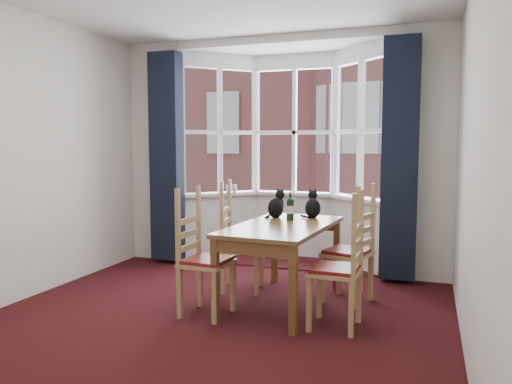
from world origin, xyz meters
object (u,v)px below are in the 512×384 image
at_px(chair_right_far, 356,255).
at_px(wine_bottle, 290,208).
at_px(dining_table, 282,234).
at_px(cat_left, 276,206).
at_px(chair_right_near, 346,272).
at_px(cat_right, 313,206).
at_px(chair_left_near, 198,262).
at_px(candle_tall, 228,189).
at_px(candle_short, 235,189).
at_px(chair_left_far, 234,245).

bearing_deg(chair_right_far, wine_bottle, 177.20).
distance_m(dining_table, cat_left, 0.51).
height_order(dining_table, chair_right_near, chair_right_near).
xyz_separation_m(dining_table, wine_bottle, (-0.00, 0.29, 0.21)).
xyz_separation_m(cat_left, cat_right, (0.36, 0.12, -0.00)).
relative_size(chair_right_near, chair_right_far, 1.00).
bearing_deg(chair_left_near, candle_tall, 105.30).
xyz_separation_m(dining_table, cat_left, (-0.19, 0.42, 0.20)).
bearing_deg(chair_right_far, dining_table, -158.69).
xyz_separation_m(chair_left_near, chair_right_near, (1.31, 0.06, 0.00)).
relative_size(chair_right_far, candle_short, 8.25).
height_order(dining_table, cat_left, cat_left).
bearing_deg(wine_bottle, chair_left_far, 179.49).
distance_m(chair_left_far, wine_bottle, 0.73).
distance_m(dining_table, chair_right_far, 0.73).
height_order(chair_right_far, candle_short, candle_short).
relative_size(cat_left, candle_tall, 2.93).
relative_size(dining_table, cat_right, 5.10).
bearing_deg(wine_bottle, chair_right_far, -2.80).
xyz_separation_m(chair_left_near, cat_right, (0.81, 1.04, 0.41)).
xyz_separation_m(chair_right_far, candle_short, (-1.81, 1.46, 0.45)).
distance_m(chair_left_far, candle_short, 1.59).
bearing_deg(chair_left_near, candle_short, 103.24).
bearing_deg(chair_right_far, chair_left_far, 178.29).
height_order(chair_left_near, wine_bottle, wine_bottle).
bearing_deg(chair_right_far, chair_left_near, -149.80).
bearing_deg(chair_right_near, chair_left_far, 150.28).
height_order(chair_right_near, chair_right_far, same).
height_order(chair_left_near, candle_short, candle_short).
distance_m(dining_table, candle_short, 2.08).
xyz_separation_m(dining_table, candle_short, (-1.16, 1.71, 0.25)).
bearing_deg(chair_right_far, cat_left, 168.76).
height_order(chair_left_far, cat_left, cat_left).
height_order(dining_table, cat_right, cat_right).
xyz_separation_m(chair_left_near, chair_right_far, (1.29, 0.75, 0.00)).
xyz_separation_m(candle_tall, candle_short, (0.08, 0.03, 0.00)).
relative_size(cat_right, candle_short, 2.71).
bearing_deg(cat_right, dining_table, -107.18).
relative_size(chair_left_near, cat_left, 3.02).
bearing_deg(candle_short, cat_right, -41.42).
height_order(chair_right_far, candle_tall, candle_tall).
relative_size(chair_right_far, candle_tall, 8.86).
distance_m(chair_right_far, wine_bottle, 0.78).
xyz_separation_m(chair_left_far, wine_bottle, (0.60, -0.01, 0.42)).
distance_m(wine_bottle, candle_tall, 1.86).
xyz_separation_m(cat_right, candle_tall, (-1.40, 1.14, 0.04)).
distance_m(dining_table, cat_right, 0.60).
distance_m(cat_left, candle_tall, 1.64).
height_order(chair_right_near, candle_short, candle_short).
distance_m(dining_table, wine_bottle, 0.36).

